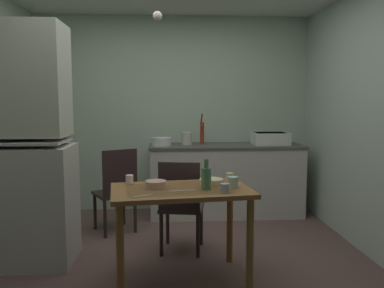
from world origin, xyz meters
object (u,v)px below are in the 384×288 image
hand_pump (202,131)px  serving_bowl_wide (211,181)px  hutch_cabinet (23,154)px  chair_by_counter (117,189)px  glass_bottle (206,178)px  mixing_bowl_counter (161,142)px  dining_table (181,202)px  sink_basin (270,138)px  chair_far_side (181,204)px  mug_dark (230,177)px

hand_pump → serving_bowl_wide: hand_pump is taller
hutch_cabinet → serving_bowl_wide: (1.61, -0.27, -0.21)m
chair_by_counter → glass_bottle: glass_bottle is taller
mixing_bowl_counter → serving_bowl_wide: 1.70m
mixing_bowl_counter → dining_table: (0.18, -1.79, -0.30)m
sink_basin → glass_bottle: sink_basin is taller
hand_pump → chair_far_side: hand_pump is taller
hutch_cabinet → chair_by_counter: (0.70, 0.77, -0.50)m
dining_table → serving_bowl_wide: serving_bowl_wide is taller
sink_basin → mug_dark: 1.77m
mixing_bowl_counter → mug_dark: bearing=-68.5°
chair_far_side → hutch_cabinet: bearing=-174.3°
hand_pump → chair_by_counter: size_ratio=0.42×
dining_table → chair_by_counter: bearing=118.9°
hand_pump → mixing_bowl_counter: size_ratio=1.62×
chair_far_side → chair_by_counter: 0.93m
mug_dark → glass_bottle: bearing=-128.8°
hutch_cabinet → dining_table: bearing=-17.4°
hand_pump → chair_far_side: 1.48m
hand_pump → hutch_cabinet: bearing=-139.1°
serving_bowl_wide → mug_dark: bearing=28.8°
sink_basin → glass_bottle: 2.13m
dining_table → glass_bottle: bearing=-12.6°
dining_table → chair_far_side: bearing=88.2°
dining_table → chair_far_side: 0.59m
mixing_bowl_counter → chair_far_side: (0.20, -1.23, -0.47)m
hutch_cabinet → serving_bowl_wide: size_ratio=10.71×
mixing_bowl_counter → sink_basin: bearing=2.1°
hutch_cabinet → hand_pump: bearing=40.9°
mug_dark → glass_bottle: size_ratio=0.31×
hutch_cabinet → chair_by_counter: 1.15m
hutch_cabinet → chair_by_counter: size_ratio=2.26×
dining_table → hand_pump: bearing=80.1°
mixing_bowl_counter → chair_by_counter: mixing_bowl_counter is taller
hand_pump → chair_by_counter: 1.33m
mixing_bowl_counter → serving_bowl_wide: (0.44, -1.64, -0.17)m
mixing_bowl_counter → mug_dark: size_ratio=3.25×
dining_table → chair_by_counter: (-0.66, 1.19, -0.15)m
glass_bottle → chair_far_side: bearing=106.4°
hutch_cabinet → hand_pump: size_ratio=5.36×
hutch_cabinet → serving_bowl_wide: hutch_cabinet is taller
hand_pump → mug_dark: 1.66m
mixing_bowl_counter → dining_table: size_ratio=0.21×
chair_by_counter → serving_bowl_wide: (0.91, -1.04, 0.29)m
hand_pump → dining_table: 1.96m
hand_pump → serving_bowl_wide: bearing=-92.4°
dining_table → serving_bowl_wide: (0.26, 0.15, 0.13)m
chair_by_counter → mug_dark: size_ratio=12.56×
hutch_cabinet → glass_bottle: bearing=-16.8°
glass_bottle → chair_by_counter: bearing=124.6°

